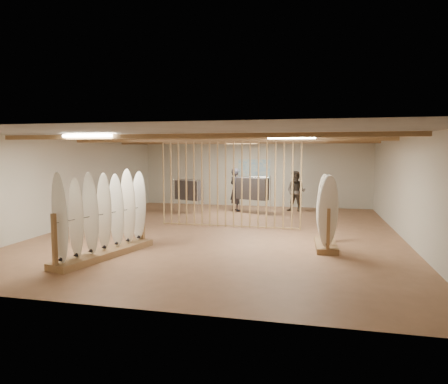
% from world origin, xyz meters
% --- Properties ---
extents(floor, '(12.00, 12.00, 0.00)m').
position_xyz_m(floor, '(0.00, 0.00, 0.00)').
color(floor, '#946747').
rests_on(floor, ground).
extents(ceiling, '(12.00, 12.00, 0.00)m').
position_xyz_m(ceiling, '(0.00, 0.00, 2.80)').
color(ceiling, gray).
rests_on(ceiling, ground).
extents(wall_back, '(12.00, 0.00, 12.00)m').
position_xyz_m(wall_back, '(0.00, 6.00, 1.40)').
color(wall_back, beige).
rests_on(wall_back, ground).
extents(wall_front, '(12.00, 0.00, 12.00)m').
position_xyz_m(wall_front, '(0.00, -6.00, 1.40)').
color(wall_front, beige).
rests_on(wall_front, ground).
extents(wall_left, '(0.00, 12.00, 12.00)m').
position_xyz_m(wall_left, '(-5.00, 0.00, 1.40)').
color(wall_left, beige).
rests_on(wall_left, ground).
extents(wall_right, '(0.00, 12.00, 12.00)m').
position_xyz_m(wall_right, '(5.00, 0.00, 1.40)').
color(wall_right, beige).
rests_on(wall_right, ground).
extents(ceiling_slats, '(9.50, 6.12, 0.10)m').
position_xyz_m(ceiling_slats, '(0.00, 0.00, 2.72)').
color(ceiling_slats, olive).
rests_on(ceiling_slats, ground).
extents(light_panels, '(1.20, 0.35, 0.06)m').
position_xyz_m(light_panels, '(0.00, 0.00, 2.74)').
color(light_panels, white).
rests_on(light_panels, ground).
extents(bamboo_partition, '(4.45, 0.05, 2.78)m').
position_xyz_m(bamboo_partition, '(0.00, 0.80, 1.40)').
color(bamboo_partition, '#A98652').
rests_on(bamboo_partition, ground).
extents(poster, '(1.40, 0.03, 0.90)m').
position_xyz_m(poster, '(0.00, 5.98, 1.60)').
color(poster, '#367EBF').
rests_on(poster, ground).
extents(rack_left, '(1.23, 2.84, 1.96)m').
position_xyz_m(rack_left, '(-2.03, -3.32, 0.67)').
color(rack_left, olive).
rests_on(rack_left, floor).
extents(rack_right, '(0.56, 1.57, 1.81)m').
position_xyz_m(rack_right, '(2.90, -1.33, 0.61)').
color(rack_right, olive).
rests_on(rack_right, floor).
extents(clothing_rack_a, '(1.19, 0.75, 1.34)m').
position_xyz_m(clothing_rack_a, '(-2.27, 3.58, 0.87)').
color(clothing_rack_a, silver).
rests_on(clothing_rack_a, floor).
extents(clothing_rack_b, '(1.32, 0.76, 1.47)m').
position_xyz_m(clothing_rack_b, '(0.26, 3.84, 0.96)').
color(clothing_rack_b, silver).
rests_on(clothing_rack_b, floor).
extents(shopper_a, '(0.86, 0.84, 1.96)m').
position_xyz_m(shopper_a, '(-0.49, 4.31, 0.98)').
color(shopper_a, '#26252C').
rests_on(shopper_a, floor).
extents(shopper_b, '(1.05, 0.93, 1.84)m').
position_xyz_m(shopper_b, '(1.89, 4.61, 0.92)').
color(shopper_b, '#3E3730').
rests_on(shopper_b, floor).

